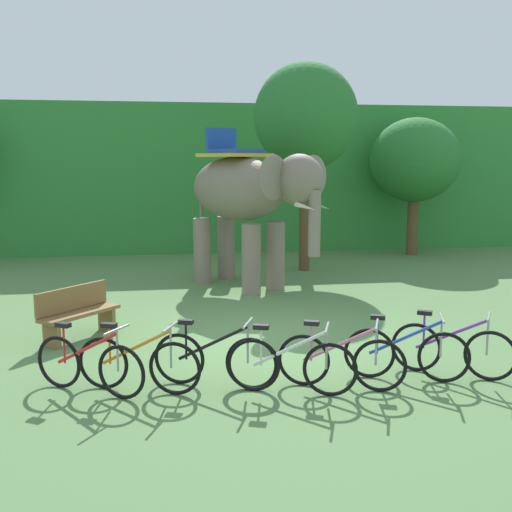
{
  "coord_description": "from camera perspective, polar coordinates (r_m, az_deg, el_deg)",
  "views": [
    {
      "loc": [
        -1.8,
        -9.87,
        3.01
      ],
      "look_at": [
        -0.11,
        1.0,
        1.3
      ],
      "focal_mm": 43.3,
      "sensor_mm": 36.0,
      "label": 1
    }
  ],
  "objects": [
    {
      "name": "tree_far_right",
      "position": [
        16.91,
        4.62,
        12.63
      ],
      "size": [
        2.77,
        2.77,
        5.59
      ],
      "color": "brown",
      "rests_on": "ground"
    },
    {
      "name": "bike_purple",
      "position": [
        9.17,
        17.67,
        -8.21
      ],
      "size": [
        1.47,
        0.95,
        0.92
      ],
      "color": "black",
      "rests_on": "ground"
    },
    {
      "name": "tree_center_left",
      "position": [
        20.29,
        14.47,
        8.54
      ],
      "size": [
        2.81,
        2.81,
        4.34
      ],
      "color": "brown",
      "rests_on": "ground"
    },
    {
      "name": "bike_orange",
      "position": [
        8.31,
        -10.83,
        -9.72
      ],
      "size": [
        1.61,
        0.75,
        0.92
      ],
      "color": "black",
      "rests_on": "ground"
    },
    {
      "name": "foliage_hedge",
      "position": [
        23.0,
        -4.38,
        7.31
      ],
      "size": [
        36.0,
        6.0,
        4.82
      ],
      "primitive_type": "cube",
      "color": "#338438",
      "rests_on": "ground"
    },
    {
      "name": "wooden_bench",
      "position": [
        10.93,
        -16.19,
        -4.91
      ],
      "size": [
        1.3,
        1.4,
        0.89
      ],
      "color": "brown",
      "rests_on": "ground"
    },
    {
      "name": "bike_pink",
      "position": [
        8.35,
        7.84,
        -9.55
      ],
      "size": [
        1.6,
        0.76,
        0.92
      ],
      "color": "black",
      "rests_on": "ground"
    },
    {
      "name": "ground_plane",
      "position": [
        10.47,
        1.45,
        -7.87
      ],
      "size": [
        80.0,
        80.0,
        0.0
      ],
      "primitive_type": "plane",
      "color": "#567F47"
    },
    {
      "name": "bike_red",
      "position": [
        8.41,
        -15.17,
        -9.66
      ],
      "size": [
        1.47,
        0.96,
        0.92
      ],
      "color": "black",
      "rests_on": "ground"
    },
    {
      "name": "elephant",
      "position": [
        14.47,
        -0.83,
        5.63
      ],
      "size": [
        3.33,
        3.99,
        3.78
      ],
      "color": "gray",
      "rests_on": "ground"
    },
    {
      "name": "bike_white",
      "position": [
        8.13,
        3.26,
        -10.02
      ],
      "size": [
        1.63,
        0.71,
        0.92
      ],
      "color": "black",
      "rests_on": "ground"
    },
    {
      "name": "bike_blue",
      "position": [
        8.83,
        13.69,
        -8.71
      ],
      "size": [
        1.63,
        0.72,
        0.92
      ],
      "color": "black",
      "rests_on": "ground"
    },
    {
      "name": "bike_black",
      "position": [
        8.36,
        -3.84,
        -9.47
      ],
      "size": [
        1.62,
        0.73,
        0.92
      ],
      "color": "black",
      "rests_on": "ground"
    }
  ]
}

